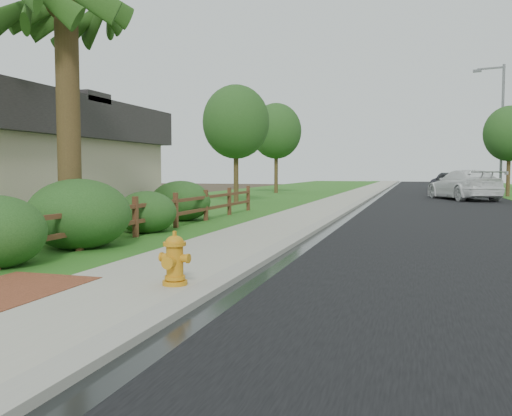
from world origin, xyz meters
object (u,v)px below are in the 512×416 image
(fire_hydrant, at_px, (175,260))
(white_suv, at_px, (464,185))
(streetlight, at_px, (500,122))
(dark_car_mid, at_px, (450,183))
(palm_tree, at_px, (66,0))
(ranch_fence, at_px, (157,212))

(fire_hydrant, height_order, white_suv, white_suv)
(white_suv, bearing_deg, streetlight, -135.40)
(white_suv, xyz_separation_m, dark_car_mid, (-0.41, 6.59, -0.05))
(dark_car_mid, height_order, streetlight, streetlight)
(palm_tree, xyz_separation_m, fire_hydrant, (4.20, -3.46, -5.06))
(palm_tree, distance_m, fire_hydrant, 7.43)
(white_suv, distance_m, dark_car_mid, 6.60)
(ranch_fence, bearing_deg, palm_tree, -103.57)
(ranch_fence, xyz_separation_m, streetlight, (12.14, 26.61, 4.40))
(palm_tree, height_order, fire_hydrant, palm_tree)
(ranch_fence, height_order, white_suv, white_suv)
(ranch_fence, distance_m, streetlight, 29.57)
(ranch_fence, height_order, dark_car_mid, dark_car_mid)
(dark_car_mid, bearing_deg, palm_tree, 77.57)
(ranch_fence, xyz_separation_m, white_suv, (9.52, 20.85, 0.28))
(ranch_fence, distance_m, dark_car_mid, 28.91)
(palm_tree, height_order, dark_car_mid, palm_tree)
(palm_tree, height_order, streetlight, streetlight)
(streetlight, bearing_deg, palm_tree, -113.51)
(palm_tree, relative_size, white_suv, 1.09)
(palm_tree, bearing_deg, white_suv, 66.72)
(white_suv, bearing_deg, palm_tree, 45.75)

